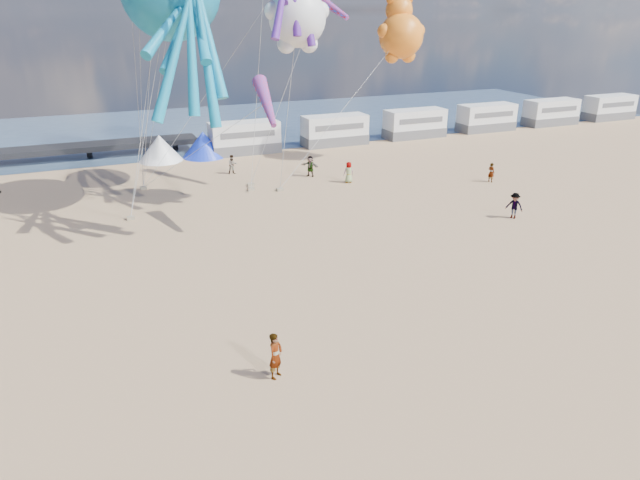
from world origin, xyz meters
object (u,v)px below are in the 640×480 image
(motorhome_0, at_px, (245,138))
(kite_panda, at_px, (297,18))
(tent_blue, at_px, (203,144))
(sandbag_a, at_px, (131,218))
(motorhome_5, at_px, (609,107))
(beachgoer_1, at_px, (232,165))
(beachgoer_5, at_px, (491,172))
(beachgoer_4, at_px, (310,166))
(sandbag_e, at_px, (143,188))
(standing_person, at_px, (276,356))
(windsock_right, at_px, (266,102))
(motorhome_3, at_px, (486,118))
(motorhome_4, at_px, (551,112))
(beachgoer_2, at_px, (514,206))
(sandbag_b, at_px, (251,189))
(sandbag_c, at_px, (280,190))
(kite_teddy_orange, at_px, (401,36))
(beachgoer_0, at_px, (349,172))
(motorhome_1, at_px, (335,130))
(motorhome_2, at_px, (415,124))
(sandbag_d, at_px, (251,185))
(tent_white, at_px, (160,148))

(motorhome_0, height_order, kite_panda, kite_panda)
(tent_blue, relative_size, sandbag_a, 8.00)
(motorhome_5, height_order, beachgoer_1, motorhome_5)
(motorhome_5, bearing_deg, beachgoer_5, -151.49)
(beachgoer_4, relative_size, sandbag_e, 3.44)
(standing_person, xyz_separation_m, windsock_right, (4.73, 15.06, 6.96))
(tent_blue, height_order, beachgoer_4, tent_blue)
(beachgoer_4, height_order, sandbag_a, beachgoer_4)
(motorhome_5, relative_size, beachgoer_5, 4.22)
(motorhome_3, relative_size, motorhome_4, 1.00)
(beachgoer_2, bearing_deg, beachgoer_4, 177.84)
(tent_blue, relative_size, sandbag_e, 8.00)
(sandbag_b, bearing_deg, tent_blue, 94.73)
(motorhome_4, height_order, beachgoer_2, motorhome_4)
(windsock_right, bearing_deg, motorhome_4, 32.17)
(tent_blue, height_order, sandbag_c, tent_blue)
(beachgoer_2, xyz_separation_m, beachgoer_4, (-8.62, 14.81, -0.01))
(beachgoer_5, xyz_separation_m, kite_teddy_orange, (-3.58, 9.17, 10.06))
(motorhome_0, bearing_deg, beachgoer_0, -69.68)
(motorhome_1, height_order, beachgoer_5, motorhome_1)
(motorhome_1, relative_size, sandbag_b, 13.20)
(motorhome_2, height_order, beachgoer_2, motorhome_2)
(beachgoer_1, xyz_separation_m, kite_teddy_orange, (14.99, -1.23, 10.04))
(standing_person, xyz_separation_m, beachgoer_5, (24.44, 18.37, -0.15))
(motorhome_3, relative_size, sandbag_d, 13.20)
(motorhome_4, height_order, sandbag_a, motorhome_4)
(motorhome_1, height_order, beachgoer_1, motorhome_1)
(standing_person, bearing_deg, motorhome_1, 22.87)
(motorhome_4, bearing_deg, tent_blue, 180.00)
(sandbag_b, distance_m, kite_panda, 13.43)
(motorhome_5, xyz_separation_m, beachgoer_1, (-50.56, -6.97, -0.69))
(motorhome_5, xyz_separation_m, tent_white, (-55.50, 0.00, -0.30))
(tent_white, xyz_separation_m, sandbag_e, (-2.59, -8.66, -1.09))
(tent_blue, bearing_deg, motorhome_4, 0.00)
(motorhome_3, distance_m, tent_white, 36.50)
(sandbag_e, relative_size, kite_panda, 0.08)
(beachgoer_1, bearing_deg, sandbag_a, -136.97)
(sandbag_d, xyz_separation_m, sandbag_e, (-7.92, 2.36, 0.00))
(motorhome_3, xyz_separation_m, motorhome_4, (9.50, 0.00, 0.00))
(motorhome_3, xyz_separation_m, windsock_right, (-32.71, -20.68, 6.39))
(tent_white, relative_size, kite_teddy_orange, 0.62)
(motorhome_5, distance_m, sandbag_c, 50.28)
(tent_blue, bearing_deg, motorhome_2, 0.00)
(motorhome_2, height_order, motorhome_3, same)
(motorhome_0, distance_m, motorhome_1, 9.50)
(tent_white, relative_size, beachgoer_2, 2.29)
(motorhome_1, relative_size, motorhome_3, 1.00)
(sandbag_b, height_order, kite_panda, kite_panda)
(standing_person, xyz_separation_m, sandbag_e, (-1.66, 27.09, -0.82))
(motorhome_5, height_order, tent_white, motorhome_5)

